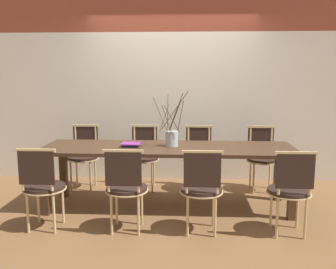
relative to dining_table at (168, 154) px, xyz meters
The scene contains 13 objects.
ground_plane 0.67m from the dining_table, ahead, with size 16.00×16.00×0.00m, color brown.
wall_rear 1.60m from the dining_table, 90.00° to the left, with size 12.00×0.06×3.20m.
dining_table is the anchor object (origin of this frame).
chair_near_leftend 1.48m from the dining_table, 149.11° to the right, with size 0.45×0.45×0.90m.
chair_near_left 0.87m from the dining_table, 117.47° to the right, with size 0.45×0.45×0.90m.
chair_near_center 0.86m from the dining_table, 63.28° to the right, with size 0.45×0.45×0.90m.
chair_near_right 1.49m from the dining_table, 30.78° to the right, with size 0.45×0.45×0.90m.
chair_far_leftend 1.48m from the dining_table, 148.94° to the left, with size 0.45×0.45×0.90m.
chair_far_left 0.87m from the dining_table, 117.16° to the left, with size 0.45×0.45×0.90m.
chair_far_center 0.87m from the dining_table, 62.43° to the left, with size 0.45×0.45×0.90m.
chair_far_right 1.50m from the dining_table, 30.56° to the left, with size 0.45×0.45×0.90m.
vase_centerpiece 0.20m from the dining_table, 43.60° to the left, with size 0.43×0.43×0.66m.
book_stack 0.47m from the dining_table, behind, with size 0.23×0.20×0.04m.
Camera 1 is at (0.23, -4.43, 1.64)m, focal length 40.00 mm.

